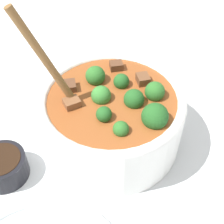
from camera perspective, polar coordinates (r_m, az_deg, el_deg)
ground_plane at (r=0.59m, az=-0.00°, el=-4.90°), size 4.00×4.00×0.00m
stew_bowl at (r=0.54m, az=0.03°, el=-0.62°), size 0.25×0.25×0.27m
condiment_bowl at (r=0.55m, az=-19.36°, el=-9.26°), size 0.08×0.08×0.04m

